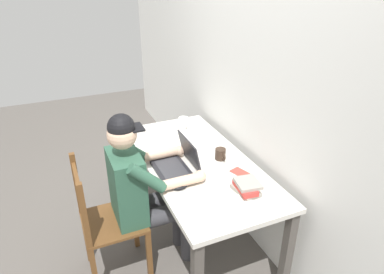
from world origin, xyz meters
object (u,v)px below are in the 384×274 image
Objects in this scene: computer_mouse at (180,187)px; book_stack_main at (246,187)px; laptop at (179,162)px; landscape_photo_print at (240,172)px; desk at (197,171)px; coffee_mug_white at (184,123)px; coffee_mug_dark at (221,154)px; wooden_chair at (106,223)px; seated_person at (143,186)px.

computer_mouse is 0.43m from book_stack_main.
landscape_photo_print is at bearing 60.05° from laptop.
desk is 12.56× the size of coffee_mug_white.
coffee_mug_dark is at bearing 90.86° from laptop.
coffee_mug_white reaches higher than coffee_mug_dark.
laptop reaches higher than book_stack_main.
book_stack_main is at bearing 33.50° from laptop.
desk is 1.65× the size of wooden_chair.
seated_person reaches higher than computer_mouse.
laptop reaches higher than coffee_mug_white.
desk is 4.78× the size of laptop.
computer_mouse is 0.49× the size of book_stack_main.
landscape_photo_print is (-0.01, 0.46, -0.02)m from computer_mouse.
coffee_mug_white is at bearing 156.28° from computer_mouse.
seated_person is 0.72m from book_stack_main.
book_stack_main is at bearing -39.37° from landscape_photo_print.
wooden_chair is at bearing -87.39° from laptop.
wooden_chair reaches higher than coffee_mug_white.
wooden_chair is at bearing -119.34° from landscape_photo_print.
book_stack_main reaches higher than landscape_photo_print.
desk is 0.36m from landscape_photo_print.
book_stack_main is at bearing -0.34° from coffee_mug_white.
computer_mouse is at bearing 43.74° from seated_person.
coffee_mug_dark is at bearing 73.58° from desk.
book_stack_main is at bearing 64.12° from wooden_chair.
wooden_chair is 1.00m from landscape_photo_print.
laptop is (-0.03, 0.56, 0.34)m from wooden_chair.
desk is 13.29× the size of coffee_mug_dark.
landscape_photo_print is at bearing 73.75° from seated_person.
seated_person is at bearing 90.00° from wooden_chair.
coffee_mug_dark reaches higher than desk.
computer_mouse is at bearing -23.72° from coffee_mug_white.
desk is 15.77× the size of computer_mouse.
wooden_chair is 8.05× the size of coffee_mug_dark.
seated_person is 10.03× the size of coffee_mug_white.
seated_person is 0.69m from landscape_photo_print.
seated_person is 9.69× the size of landscape_photo_print.
landscape_photo_print is at bearing 78.44° from wooden_chair.
laptop is at bearing -89.14° from coffee_mug_dark.
laptop is 2.78× the size of coffee_mug_dark.
computer_mouse reaches higher than desk.
wooden_chair is 0.60m from computer_mouse.
coffee_mug_white is 1.08m from book_stack_main.
laptop is (-0.03, 0.28, 0.11)m from seated_person.
desk is 0.76m from wooden_chair.
desk is 0.61m from coffee_mug_white.
computer_mouse is (0.29, -0.25, 0.11)m from desk.
laptop reaches higher than coffee_mug_dark.
desk is at bearing 108.58° from laptop.
laptop is at bearing 95.19° from seated_person.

